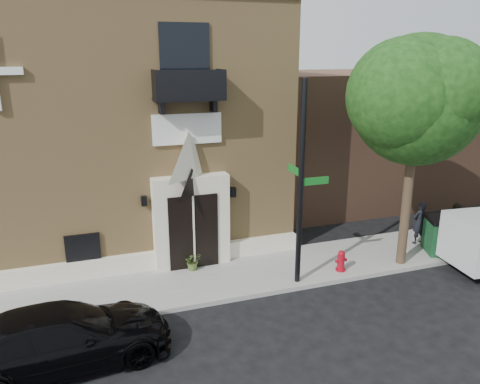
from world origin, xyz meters
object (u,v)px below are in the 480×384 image
object	(u,v)px
street_sign	(301,185)
dumpster	(455,235)
black_sedan	(61,338)
fire_hydrant	(341,261)
pedestrian_near	(420,223)
pedestrian_far	(455,223)

from	to	relation	value
street_sign	dumpster	world-z (taller)	street_sign
black_sedan	fire_hydrant	bearing A→B (deg)	-83.13
dumpster	pedestrian_near	distance (m)	1.34
fire_hydrant	pedestrian_near	world-z (taller)	pedestrian_near
street_sign	dumpster	distance (m)	6.98
pedestrian_near	black_sedan	bearing A→B (deg)	11.47
black_sedan	pedestrian_far	distance (m)	14.59
fire_hydrant	dumpster	world-z (taller)	dumpster
dumpster	pedestrian_far	distance (m)	1.01
dumpster	pedestrian_near	xyz separation A→B (m)	(-0.67, 1.15, 0.16)
black_sedan	pedestrian_near	world-z (taller)	pedestrian_near
black_sedan	pedestrian_far	xyz separation A→B (m)	(14.32, 2.80, 0.20)
dumpster	fire_hydrant	bearing A→B (deg)	-158.39
black_sedan	pedestrian_near	bearing A→B (deg)	-82.42
fire_hydrant	dumpster	distance (m)	4.79
street_sign	pedestrian_far	world-z (taller)	street_sign
street_sign	dumpster	xyz separation A→B (m)	(6.49, 0.17, -2.56)
street_sign	fire_hydrant	distance (m)	3.36
street_sign	pedestrian_far	bearing A→B (deg)	8.52
pedestrian_near	pedestrian_far	size ratio (longest dim) A/B	1.04
fire_hydrant	pedestrian_far	bearing A→B (deg)	7.58
pedestrian_near	pedestrian_far	world-z (taller)	pedestrian_near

